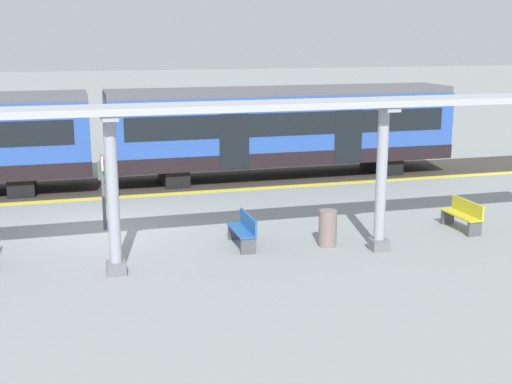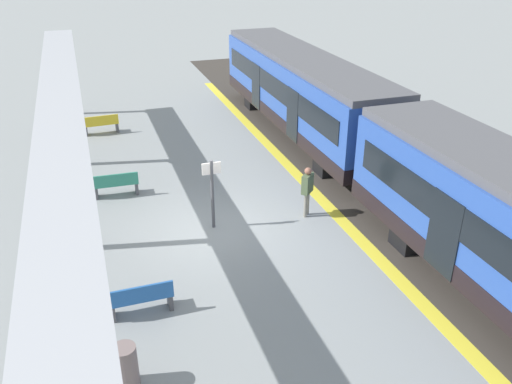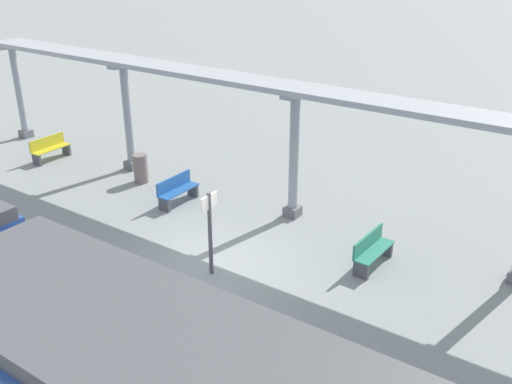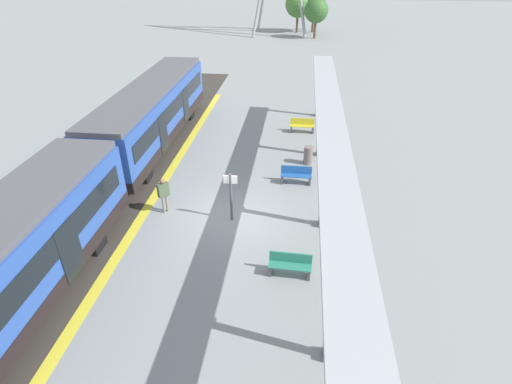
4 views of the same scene
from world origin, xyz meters
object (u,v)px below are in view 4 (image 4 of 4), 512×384
Objects in this scene: bench_mid_platform at (302,125)px; bench_extra_slot at (290,264)px; bench_near_end at (296,175)px; passenger_waiting_near_edge at (163,192)px; trash_bin at (308,155)px; canopy_pillar_fifth at (320,88)px; train_far_carriage at (153,114)px; canopy_pillar_third at (328,186)px; canopy_pillar_fourth at (323,123)px; platform_info_sign at (231,193)px; canopy_pillar_second at (337,309)px.

bench_mid_platform is 1.00× the size of bench_extra_slot.
bench_near_end is 0.91× the size of passenger_waiting_near_edge.
bench_mid_platform is 4.33m from trash_bin.
canopy_pillar_fifth is at bearing 82.38° from bench_near_end.
bench_near_end is at bearing -24.08° from train_far_carriage.
canopy_pillar_fourth is at bearing 90.00° from canopy_pillar_third.
passenger_waiting_near_edge reaches higher than bench_mid_platform.
trash_bin is at bearing 74.89° from bench_near_end.
platform_info_sign is at bearing -179.65° from canopy_pillar_third.
bench_mid_platform is at bearing 89.04° from bench_extra_slot.
canopy_pillar_third is at bearing -83.80° from bench_mid_platform.
train_far_carriage reaches higher than bench_mid_platform.
canopy_pillar_second is 3.79m from bench_extra_slot.
bench_near_end and bench_extra_slot have the same top height.
canopy_pillar_third reaches higher than platform_info_sign.
bench_near_end is 1.00× the size of bench_mid_platform.
bench_mid_platform is at bearing 93.78° from canopy_pillar_second.
canopy_pillar_third is at bearing -36.71° from train_far_carriage.
canopy_pillar_third is at bearing -69.73° from bench_near_end.
canopy_pillar_fifth is 16.12m from bench_extra_slot.
canopy_pillar_third and canopy_pillar_fourth have the same top height.
canopy_pillar_second is 16.33m from bench_mid_platform.
bench_near_end is at bearing -97.62° from canopy_pillar_fifth.
canopy_pillar_second is at bearing -58.45° from platform_info_sign.
canopy_pillar_fifth is at bearing 90.00° from canopy_pillar_third.
bench_extra_slot is (-0.02, -6.53, 0.00)m from bench_near_end.
train_far_carriage is 9.18m from platform_info_sign.
canopy_pillar_second is at bearing -86.22° from bench_mid_platform.
bench_extra_slot is 1.56× the size of trash_bin.
canopy_pillar_fifth is (9.59, 5.75, 0.08)m from train_far_carriage.
bench_extra_slot is 0.69× the size of platform_info_sign.
bench_extra_slot is (-1.29, -3.10, -1.47)m from canopy_pillar_third.
bench_mid_platform is (-1.07, 3.16, -1.47)m from canopy_pillar_fourth.
train_far_carriage is 6.10× the size of platform_info_sign.
canopy_pillar_fifth is at bearing 90.00° from canopy_pillar_fourth.
canopy_pillar_second reaches higher than passenger_waiting_near_edge.
canopy_pillar_third is 3.94m from bench_near_end.
train_far_carriage is 3.56× the size of canopy_pillar_second.
bench_near_end is at bearing 97.38° from canopy_pillar_second.
trash_bin is at bearing -84.92° from bench_mid_platform.
canopy_pillar_fourth is at bearing -71.25° from bench_mid_platform.
bench_mid_platform is 0.69× the size of platform_info_sign.
trash_bin is (8.90, -1.58, -1.34)m from train_far_carriage.
bench_mid_platform is 10.33m from platform_info_sign.
passenger_waiting_near_edge is at bearing 149.18° from bench_extra_slot.
canopy_pillar_third is 1.00× the size of canopy_pillar_fifth.
canopy_pillar_fifth is 13.51m from platform_info_sign.
train_far_carriage is 9.22m from bench_near_end.
train_far_carriage reaches higher than trash_bin.
train_far_carriage is 3.56× the size of canopy_pillar_fourth.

